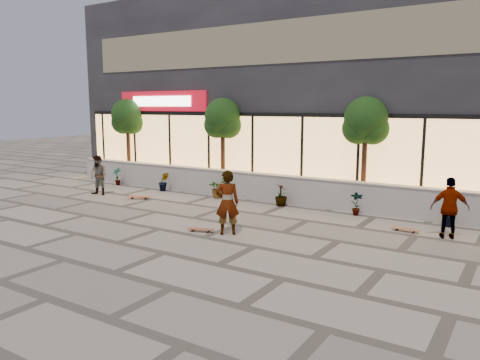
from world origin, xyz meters
The scene contains 18 objects.
ground centered at (0.00, 0.00, 0.00)m, with size 80.00×80.00×0.00m, color #9C9387.
planter_wall centered at (0.00, 7.00, 0.52)m, with size 22.00×0.42×1.04m.
retail_building centered at (0.00, 12.49, 4.25)m, with size 24.00×9.17×8.50m.
shrub_a centered at (-8.50, 6.45, 0.41)m, with size 0.43×0.29×0.81m, color black.
shrub_b centered at (-5.70, 6.45, 0.41)m, with size 0.45×0.36×0.81m, color black.
shrub_c centered at (-2.90, 6.45, 0.41)m, with size 0.73×0.63×0.81m, color black.
shrub_d centered at (-0.10, 6.45, 0.41)m, with size 0.45×0.45×0.81m, color black.
shrub_e centered at (2.70, 6.45, 0.41)m, with size 0.43×0.29×0.81m, color black.
shrub_f centered at (5.50, 6.45, 0.41)m, with size 0.45×0.36×0.81m, color black.
tree_west centered at (-9.00, 7.70, 2.99)m, with size 1.60×1.50×3.92m.
tree_midwest centered at (-3.50, 7.70, 2.99)m, with size 1.60×1.50×3.92m.
tree_mideast centered at (2.50, 7.70, 2.99)m, with size 1.60×1.50×3.92m.
skater_center centered at (0.37, 2.25, 0.92)m, with size 0.67×0.44×1.83m, color silver.
skater_left centered at (-7.32, 4.36, 0.81)m, with size 0.78×0.61×1.61m, color #888457.
skater_right_near centered at (5.71, 5.15, 0.85)m, with size 0.99×0.41×1.69m, color white.
skateboard_center centered at (-0.42, 2.05, 0.08)m, with size 0.79×0.42×0.09m.
skateboard_left centered at (-5.35, 4.60, 0.09)m, with size 0.87×0.58×0.10m.
skateboard_right_near centered at (4.56, 5.22, 0.08)m, with size 0.78×0.27×0.09m.
Camera 1 is at (7.52, -8.39, 3.59)m, focal length 35.00 mm.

